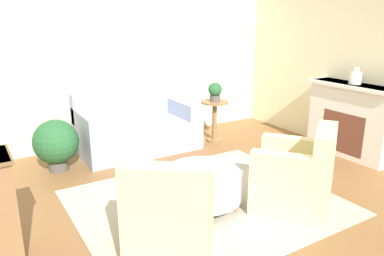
{
  "coord_description": "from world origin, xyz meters",
  "views": [
    {
      "loc": [
        -2.2,
        -3.27,
        2.09
      ],
      "look_at": [
        0.15,
        0.55,
        0.75
      ],
      "focal_mm": 35.0,
      "sensor_mm": 36.0,
      "label": 1
    }
  ],
  "objects_px": {
    "armchair_right": "(297,177)",
    "vase_mantel_near": "(355,77)",
    "armchair_left": "(171,216)",
    "side_table": "(215,115)",
    "ottoman_table": "(204,184)",
    "potted_plant_on_side_table": "(215,91)",
    "potted_plant_floor": "(56,143)",
    "couch": "(137,129)"
  },
  "relations": [
    {
      "from": "armchair_right",
      "to": "vase_mantel_near",
      "type": "bearing_deg",
      "value": 22.03
    },
    {
      "from": "armchair_right",
      "to": "armchair_left",
      "type": "bearing_deg",
      "value": 180.0
    },
    {
      "from": "armchair_right",
      "to": "side_table",
      "type": "bearing_deg",
      "value": 76.34
    },
    {
      "from": "armchair_left",
      "to": "ottoman_table",
      "type": "relative_size",
      "value": 1.29
    },
    {
      "from": "armchair_left",
      "to": "armchair_right",
      "type": "height_order",
      "value": "same"
    },
    {
      "from": "potted_plant_on_side_table",
      "to": "potted_plant_floor",
      "type": "height_order",
      "value": "potted_plant_on_side_table"
    },
    {
      "from": "potted_plant_on_side_table",
      "to": "armchair_right",
      "type": "bearing_deg",
      "value": -103.66
    },
    {
      "from": "potted_plant_floor",
      "to": "side_table",
      "type": "bearing_deg",
      "value": -1.57
    },
    {
      "from": "ottoman_table",
      "to": "vase_mantel_near",
      "type": "distance_m",
      "value": 3.0
    },
    {
      "from": "armchair_right",
      "to": "potted_plant_floor",
      "type": "distance_m",
      "value": 3.25
    },
    {
      "from": "potted_plant_floor",
      "to": "armchair_right",
      "type": "bearing_deg",
      "value": -51.29
    },
    {
      "from": "armchair_left",
      "to": "armchair_right",
      "type": "relative_size",
      "value": 1.0
    },
    {
      "from": "armchair_left",
      "to": "couch",
      "type": "bearing_deg",
      "value": 72.43
    },
    {
      "from": "couch",
      "to": "armchair_left",
      "type": "bearing_deg",
      "value": -107.57
    },
    {
      "from": "armchair_left",
      "to": "potted_plant_floor",
      "type": "distance_m",
      "value": 2.57
    },
    {
      "from": "armchair_right",
      "to": "ottoman_table",
      "type": "distance_m",
      "value": 1.04
    },
    {
      "from": "potted_plant_on_side_table",
      "to": "potted_plant_floor",
      "type": "distance_m",
      "value": 2.67
    },
    {
      "from": "side_table",
      "to": "potted_plant_on_side_table",
      "type": "distance_m",
      "value": 0.41
    },
    {
      "from": "armchair_left",
      "to": "potted_plant_on_side_table",
      "type": "relative_size",
      "value": 3.42
    },
    {
      "from": "couch",
      "to": "armchair_right",
      "type": "height_order",
      "value": "armchair_right"
    },
    {
      "from": "side_table",
      "to": "potted_plant_floor",
      "type": "relative_size",
      "value": 0.96
    },
    {
      "from": "potted_plant_floor",
      "to": "potted_plant_on_side_table",
      "type": "bearing_deg",
      "value": -1.57
    },
    {
      "from": "armchair_left",
      "to": "vase_mantel_near",
      "type": "distance_m",
      "value": 3.74
    },
    {
      "from": "vase_mantel_near",
      "to": "ottoman_table",
      "type": "bearing_deg",
      "value": -175.01
    },
    {
      "from": "armchair_right",
      "to": "potted_plant_on_side_table",
      "type": "bearing_deg",
      "value": 76.34
    },
    {
      "from": "ottoman_table",
      "to": "side_table",
      "type": "bearing_deg",
      "value": 52.29
    },
    {
      "from": "armchair_right",
      "to": "ottoman_table",
      "type": "bearing_deg",
      "value": 148.35
    },
    {
      "from": "couch",
      "to": "potted_plant_on_side_table",
      "type": "height_order",
      "value": "potted_plant_on_side_table"
    },
    {
      "from": "ottoman_table",
      "to": "vase_mantel_near",
      "type": "height_order",
      "value": "vase_mantel_near"
    },
    {
      "from": "ottoman_table",
      "to": "vase_mantel_near",
      "type": "relative_size",
      "value": 3.43
    },
    {
      "from": "ottoman_table",
      "to": "side_table",
      "type": "xyz_separation_m",
      "value": [
        1.48,
        1.92,
        0.17
      ]
    },
    {
      "from": "ottoman_table",
      "to": "potted_plant_floor",
      "type": "height_order",
      "value": "potted_plant_floor"
    },
    {
      "from": "armchair_left",
      "to": "ottoman_table",
      "type": "distance_m",
      "value": 0.9
    },
    {
      "from": "potted_plant_on_side_table",
      "to": "vase_mantel_near",
      "type": "bearing_deg",
      "value": -50.78
    },
    {
      "from": "armchair_right",
      "to": "vase_mantel_near",
      "type": "relative_size",
      "value": 4.41
    },
    {
      "from": "potted_plant_on_side_table",
      "to": "potted_plant_floor",
      "type": "xyz_separation_m",
      "value": [
        -2.63,
        0.07,
        -0.47
      ]
    },
    {
      "from": "potted_plant_floor",
      "to": "ottoman_table",
      "type": "bearing_deg",
      "value": -60.03
    },
    {
      "from": "armchair_right",
      "to": "potted_plant_floor",
      "type": "xyz_separation_m",
      "value": [
        -2.03,
        2.54,
        0.03
      ]
    },
    {
      "from": "couch",
      "to": "potted_plant_on_side_table",
      "type": "distance_m",
      "value": 1.45
    },
    {
      "from": "armchair_left",
      "to": "vase_mantel_near",
      "type": "relative_size",
      "value": 4.41
    },
    {
      "from": "armchair_right",
      "to": "vase_mantel_near",
      "type": "distance_m",
      "value": 2.28
    },
    {
      "from": "vase_mantel_near",
      "to": "armchair_left",
      "type": "bearing_deg",
      "value": -167.41
    }
  ]
}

